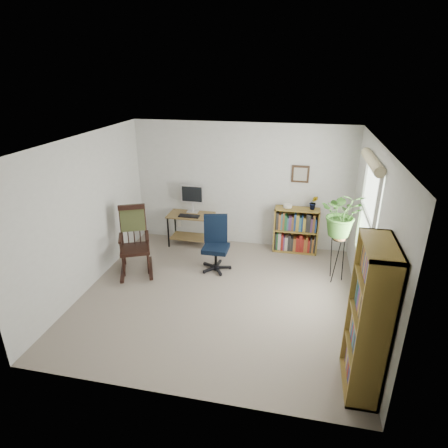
% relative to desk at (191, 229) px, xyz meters
% --- Properties ---
extents(floor, '(4.20, 4.00, 0.00)m').
position_rel_desk_xyz_m(floor, '(0.94, -1.70, -0.32)').
color(floor, gray).
rests_on(floor, ground).
extents(ceiling, '(4.20, 4.00, 0.00)m').
position_rel_desk_xyz_m(ceiling, '(0.94, -1.70, 2.08)').
color(ceiling, white).
rests_on(ceiling, ground).
extents(wall_back, '(4.20, 0.00, 2.40)m').
position_rel_desk_xyz_m(wall_back, '(0.94, 0.30, 0.88)').
color(wall_back, silver).
rests_on(wall_back, ground).
extents(wall_front, '(4.20, 0.00, 2.40)m').
position_rel_desk_xyz_m(wall_front, '(0.94, -3.70, 0.88)').
color(wall_front, silver).
rests_on(wall_front, ground).
extents(wall_left, '(0.00, 4.00, 2.40)m').
position_rel_desk_xyz_m(wall_left, '(-1.16, -1.70, 0.88)').
color(wall_left, silver).
rests_on(wall_left, ground).
extents(wall_right, '(0.00, 4.00, 2.40)m').
position_rel_desk_xyz_m(wall_right, '(3.04, -1.70, 0.88)').
color(wall_right, silver).
rests_on(wall_right, ground).
extents(window, '(0.12, 1.20, 1.50)m').
position_rel_desk_xyz_m(window, '(3.00, -1.40, 1.08)').
color(window, silver).
rests_on(window, wall_right).
extents(desk, '(0.90, 0.49, 0.64)m').
position_rel_desk_xyz_m(desk, '(0.00, 0.00, 0.00)').
color(desk, olive).
rests_on(desk, floor).
extents(monitor, '(0.46, 0.16, 0.56)m').
position_rel_desk_xyz_m(monitor, '(0.00, 0.14, 0.60)').
color(monitor, silver).
rests_on(monitor, desk).
extents(keyboard, '(0.40, 0.15, 0.02)m').
position_rel_desk_xyz_m(keyboard, '(0.00, -0.12, 0.33)').
color(keyboard, black).
rests_on(keyboard, desk).
extents(office_chair, '(0.64, 0.64, 0.98)m').
position_rel_desk_xyz_m(office_chair, '(0.71, -0.90, 0.17)').
color(office_chair, black).
rests_on(office_chair, floor).
extents(rocking_chair, '(0.97, 1.18, 1.18)m').
position_rel_desk_xyz_m(rocking_chair, '(-0.63, -1.25, 0.27)').
color(rocking_chair, black).
rests_on(rocking_chair, floor).
extents(low_bookshelf, '(0.83, 0.28, 0.88)m').
position_rel_desk_xyz_m(low_bookshelf, '(2.04, 0.12, 0.12)').
color(low_bookshelf, olive).
rests_on(low_bookshelf, floor).
extents(tall_bookshelf, '(0.33, 0.76, 1.75)m').
position_rel_desk_xyz_m(tall_bookshelf, '(2.86, -3.11, 0.55)').
color(tall_bookshelf, olive).
rests_on(tall_bookshelf, floor).
extents(plant_stand, '(0.28, 0.28, 0.88)m').
position_rel_desk_xyz_m(plant_stand, '(2.74, -0.83, 0.12)').
color(plant_stand, black).
rests_on(plant_stand, floor).
extents(spider_plant, '(1.69, 1.88, 1.46)m').
position_rel_desk_xyz_m(spider_plant, '(2.74, -0.83, 1.22)').
color(spider_plant, '#346423').
rests_on(spider_plant, plant_stand).
extents(potted_plant_small, '(0.13, 0.24, 0.11)m').
position_rel_desk_xyz_m(potted_plant_small, '(2.32, 0.13, 0.61)').
color(potted_plant_small, '#346423').
rests_on(potted_plant_small, low_bookshelf).
extents(framed_picture, '(0.32, 0.04, 0.32)m').
position_rel_desk_xyz_m(framed_picture, '(2.04, 0.27, 1.18)').
color(framed_picture, black).
rests_on(framed_picture, wall_back).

